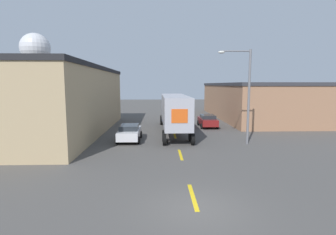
# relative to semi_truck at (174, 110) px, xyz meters

# --- Properties ---
(ground_plane) EXTENTS (160.00, 160.00, 0.00)m
(ground_plane) POSITION_rel_semi_truck_xyz_m (0.01, -17.69, -2.41)
(ground_plane) COLOR #4C4947
(road_centerline) EXTENTS (0.20, 17.37, 0.01)m
(road_centerline) POSITION_rel_semi_truck_xyz_m (0.01, -9.23, -2.40)
(road_centerline) COLOR gold
(road_centerline) RESTS_ON ground_plane
(warehouse_left) EXTENTS (14.00, 22.95, 6.97)m
(warehouse_left) POSITION_rel_semi_truck_xyz_m (-14.27, -0.03, 1.08)
(warehouse_left) COLOR tan
(warehouse_left) RESTS_ON ground_plane
(warehouse_right) EXTENTS (12.51, 24.06, 5.35)m
(warehouse_right) POSITION_rel_semi_truck_xyz_m (13.54, 11.92, 0.27)
(warehouse_right) COLOR #9E7051
(warehouse_right) RESTS_ON ground_plane
(semi_truck) EXTENTS (2.89, 14.42, 4.01)m
(semi_truck) POSITION_rel_semi_truck_xyz_m (0.00, 0.00, 0.00)
(semi_truck) COLOR navy
(semi_truck) RESTS_ON ground_plane
(parked_car_right_far) EXTENTS (2.04, 4.31, 1.49)m
(parked_car_right_far) POSITION_rel_semi_truck_xyz_m (4.27, 3.24, -1.61)
(parked_car_right_far) COLOR maroon
(parked_car_right_far) RESTS_ON ground_plane
(parked_car_left_far) EXTENTS (2.04, 4.31, 1.49)m
(parked_car_left_far) POSITION_rel_semi_truck_xyz_m (-4.25, -4.30, -1.61)
(parked_car_left_far) COLOR silver
(parked_car_left_far) RESTS_ON ground_plane
(water_tower) EXTENTS (6.11, 6.11, 15.81)m
(water_tower) POSITION_rel_semi_truck_xyz_m (-27.63, 29.43, 10.17)
(water_tower) COLOR #47474C
(water_tower) RESTS_ON ground_plane
(street_lamp) EXTENTS (2.81, 0.32, 8.00)m
(street_lamp) POSITION_rel_semi_truck_xyz_m (5.71, -5.93, 2.27)
(street_lamp) COLOR slate
(street_lamp) RESTS_ON ground_plane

